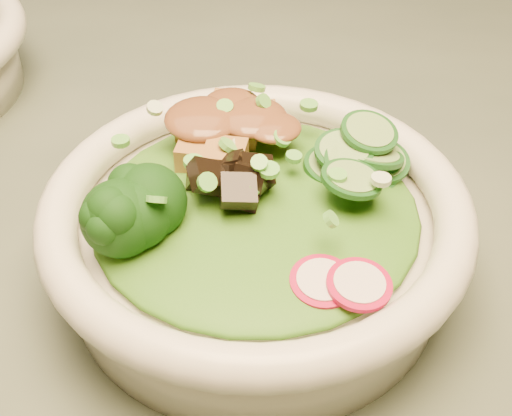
# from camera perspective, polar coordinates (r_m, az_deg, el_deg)

# --- Properties ---
(dining_table) EXTENTS (1.20, 0.80, 0.75)m
(dining_table) POSITION_cam_1_polar(r_m,az_deg,el_deg) (0.58, 4.97, -7.83)
(dining_table) COLOR black
(dining_table) RESTS_ON ground
(salad_bowl) EXTENTS (0.25, 0.25, 0.07)m
(salad_bowl) POSITION_cam_1_polar(r_m,az_deg,el_deg) (0.41, -0.00, -1.96)
(salad_bowl) COLOR silver
(salad_bowl) RESTS_ON dining_table
(lettuce_bed) EXTENTS (0.19, 0.19, 0.02)m
(lettuce_bed) POSITION_cam_1_polar(r_m,az_deg,el_deg) (0.40, -0.00, 0.11)
(lettuce_bed) COLOR #275B13
(lettuce_bed) RESTS_ON salad_bowl
(broccoli_florets) EXTENTS (0.09, 0.08, 0.04)m
(broccoli_florets) POSITION_cam_1_polar(r_m,az_deg,el_deg) (0.38, -7.93, -0.49)
(broccoli_florets) COLOR black
(broccoli_florets) RESTS_ON salad_bowl
(radish_slices) EXTENTS (0.11, 0.06, 0.02)m
(radish_slices) POSITION_cam_1_polar(r_m,az_deg,el_deg) (0.36, 3.90, -5.25)
(radish_slices) COLOR #B10D38
(radish_slices) RESTS_ON salad_bowl
(cucumber_slices) EXTENTS (0.08, 0.08, 0.03)m
(cucumber_slices) POSITION_cam_1_polar(r_m,az_deg,el_deg) (0.41, 7.74, 3.02)
(cucumber_slices) COLOR #84B665
(cucumber_slices) RESTS_ON salad_bowl
(mushroom_heap) EXTENTS (0.08, 0.08, 0.04)m
(mushroom_heap) POSITION_cam_1_polar(r_m,az_deg,el_deg) (0.40, -0.57, 2.39)
(mushroom_heap) COLOR black
(mushroom_heap) RESTS_ON salad_bowl
(tofu_cubes) EXTENTS (0.09, 0.07, 0.03)m
(tofu_cubes) POSITION_cam_1_polar(r_m,az_deg,el_deg) (0.44, -2.55, 5.74)
(tofu_cubes) COLOR #A36E36
(tofu_cubes) RESTS_ON salad_bowl
(peanut_sauce) EXTENTS (0.06, 0.05, 0.01)m
(peanut_sauce) POSITION_cam_1_polar(r_m,az_deg,el_deg) (0.43, -2.59, 7.03)
(peanut_sauce) COLOR brown
(peanut_sauce) RESTS_ON tofu_cubes
(scallion_garnish) EXTENTS (0.17, 0.17, 0.02)m
(scallion_garnish) POSITION_cam_1_polar(r_m,az_deg,el_deg) (0.39, -0.00, 2.50)
(scallion_garnish) COLOR #61BD42
(scallion_garnish) RESTS_ON salad_bowl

